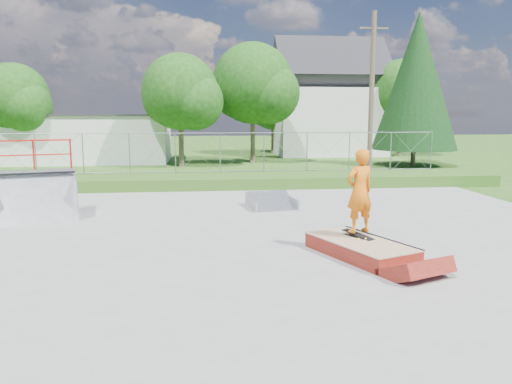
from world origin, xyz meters
TOP-DOWN VIEW (x-y plane):
  - ground at (0.00, 0.00)m, footprint 120.00×120.00m
  - concrete_pad at (0.00, 0.00)m, footprint 20.00×16.00m
  - grass_berm at (0.00, 9.50)m, footprint 24.00×3.00m
  - grind_box at (2.57, -1.71)m, footprint 2.09×2.81m
  - quarter_pipe at (-5.79, 3.16)m, footprint 2.78×2.53m
  - flat_bank_ramp at (1.45, 4.20)m, footprint 1.66×1.74m
  - skateboard at (2.62, -1.38)m, footprint 0.63×0.78m
  - skater at (2.62, -1.38)m, footprint 0.79×0.65m
  - concrete_stairs at (-8.50, 8.70)m, footprint 1.50×1.60m
  - chain_link_fence at (0.00, 10.50)m, footprint 20.00×0.06m
  - utility_building_flat at (-8.00, 22.00)m, footprint 10.00×6.00m
  - gable_house at (9.00, 26.00)m, footprint 8.40×6.08m
  - utility_pole at (7.50, 12.00)m, footprint 0.24×0.24m
  - tree_left_near at (-1.75, 17.83)m, footprint 4.76×4.48m
  - tree_center at (2.78, 19.81)m, footprint 5.44×5.12m
  - tree_left_far at (-11.77, 19.85)m, footprint 4.42×4.16m
  - tree_right_far at (14.27, 23.82)m, footprint 5.10×4.80m
  - tree_back_mid at (5.21, 27.86)m, footprint 4.08×3.84m
  - conifer_tree at (12.00, 17.00)m, footprint 5.04×5.04m

SIDE VIEW (x-z plane):
  - ground at x=0.00m, z-range 0.00..0.00m
  - concrete_pad at x=0.00m, z-range 0.00..0.04m
  - grind_box at x=2.57m, z-range 0.00..0.38m
  - flat_bank_ramp at x=1.45m, z-range 0.00..0.45m
  - grass_berm at x=0.00m, z-range 0.00..0.50m
  - concrete_stairs at x=-8.50m, z-range 0.00..0.80m
  - skateboard at x=2.62m, z-range 0.36..0.49m
  - quarter_pipe at x=-5.79m, z-range 0.00..2.34m
  - skater at x=2.62m, z-range 0.42..2.30m
  - chain_link_fence at x=0.00m, z-range 0.50..2.30m
  - utility_building_flat at x=-8.00m, z-range 0.00..3.00m
  - tree_back_mid at x=5.21m, z-range 0.78..6.48m
  - gable_house at x=9.00m, z-range -0.63..8.31m
  - tree_left_far at x=-11.77m, z-range 0.85..7.02m
  - utility_pole at x=7.50m, z-range 0.00..8.00m
  - tree_left_near at x=-1.75m, z-range 0.91..7.56m
  - tree_right_far at x=14.27m, z-range 0.98..8.10m
  - tree_center at x=2.78m, z-range 1.05..8.65m
  - conifer_tree at x=12.00m, z-range 0.50..9.60m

